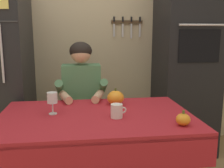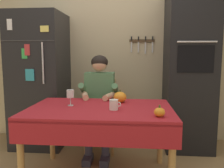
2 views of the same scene
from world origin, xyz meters
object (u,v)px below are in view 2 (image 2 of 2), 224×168
(chair_behind_person, at_px, (101,111))
(refrigerator, at_px, (40,80))
(seated_person, at_px, (99,97))
(dining_table, at_px, (100,116))
(pumpkin_medium, at_px, (159,112))
(wall_oven, at_px, (189,70))
(coffee_mug, at_px, (114,105))
(wine_glass, at_px, (70,94))
(pumpkin_large, at_px, (120,97))

(chair_behind_person, bearing_deg, refrigerator, 173.97)
(refrigerator, bearing_deg, seated_person, -18.07)
(seated_person, bearing_deg, dining_table, -81.15)
(pumpkin_medium, bearing_deg, chair_behind_person, 120.70)
(seated_person, bearing_deg, chair_behind_person, 90.00)
(wall_oven, height_order, dining_table, wall_oven)
(dining_table, height_order, seated_person, seated_person)
(wall_oven, relative_size, dining_table, 1.50)
(chair_behind_person, xyz_separation_m, pumpkin_medium, (0.63, -1.07, 0.27))
(wall_oven, relative_size, coffee_mug, 18.91)
(dining_table, height_order, pumpkin_medium, pumpkin_medium)
(wine_glass, bearing_deg, wall_oven, 32.00)
(pumpkin_medium, bearing_deg, refrigerator, 142.14)
(chair_behind_person, relative_size, wine_glass, 5.69)
(refrigerator, height_order, wall_oven, wall_oven)
(dining_table, relative_size, pumpkin_medium, 14.04)
(pumpkin_medium, bearing_deg, seated_person, 125.81)
(refrigerator, height_order, wine_glass, refrigerator)
(refrigerator, bearing_deg, pumpkin_large, -28.36)
(seated_person, xyz_separation_m, pumpkin_medium, (0.63, -0.88, 0.04))
(coffee_mug, distance_m, pumpkin_medium, 0.45)
(wall_oven, height_order, pumpkin_medium, wall_oven)
(refrigerator, height_order, coffee_mug, refrigerator)
(pumpkin_large, height_order, pumpkin_medium, pumpkin_large)
(seated_person, distance_m, wine_glass, 0.59)
(chair_behind_person, xyz_separation_m, coffee_mug, (0.24, -0.86, 0.28))
(pumpkin_large, bearing_deg, dining_table, -123.55)
(dining_table, distance_m, wine_glass, 0.38)
(refrigerator, height_order, pumpkin_large, refrigerator)
(wine_glass, bearing_deg, refrigerator, 128.25)
(wall_oven, relative_size, pumpkin_medium, 21.06)
(dining_table, bearing_deg, pumpkin_medium, -27.00)
(chair_behind_person, xyz_separation_m, seated_person, (0.00, -0.19, 0.23))
(wall_oven, height_order, wine_glass, wall_oven)
(chair_behind_person, relative_size, seated_person, 0.75)
(pumpkin_medium, bearing_deg, wine_glass, 157.78)
(refrigerator, xyz_separation_m, chair_behind_person, (0.86, -0.09, -0.39))
(chair_behind_person, bearing_deg, wine_glass, -106.75)
(wine_glass, xyz_separation_m, pumpkin_medium, (0.85, -0.35, -0.08))
(refrigerator, xyz_separation_m, seated_person, (0.86, -0.28, -0.16))
(refrigerator, bearing_deg, chair_behind_person, -6.03)
(refrigerator, distance_m, wine_glass, 1.03)
(seated_person, relative_size, coffee_mug, 11.21)
(coffee_mug, bearing_deg, refrigerator, 138.97)
(seated_person, height_order, pumpkin_large, seated_person)
(dining_table, relative_size, chair_behind_person, 1.51)
(wall_oven, bearing_deg, wine_glass, -148.00)
(pumpkin_large, bearing_deg, chair_behind_person, 117.87)
(dining_table, relative_size, coffee_mug, 12.61)
(refrigerator, bearing_deg, wine_glass, -51.75)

